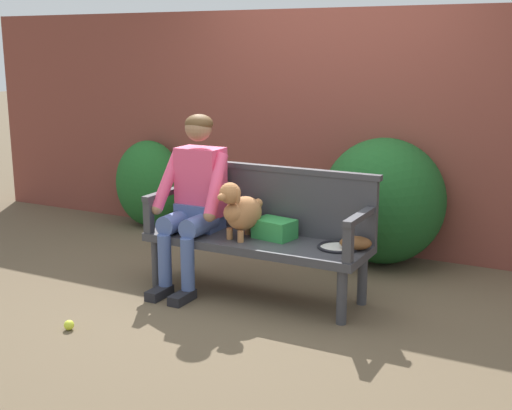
{
  "coord_description": "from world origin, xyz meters",
  "views": [
    {
      "loc": [
        2.23,
        -4.23,
        1.79
      ],
      "look_at": [
        0.0,
        0.0,
        0.69
      ],
      "focal_mm": 48.23,
      "sensor_mm": 36.0,
      "label": 1
    }
  ],
  "objects_px": {
    "garden_bench": "(256,246)",
    "tennis_ball": "(69,325)",
    "sports_bag": "(275,229)",
    "dog_on_bench": "(240,210)",
    "tennis_racket": "(340,246)",
    "person_seated": "(195,195)",
    "baseball_glove": "(356,243)"
  },
  "relations": [
    {
      "from": "garden_bench",
      "to": "tennis_ball",
      "type": "bearing_deg",
      "value": -124.83
    },
    {
      "from": "sports_bag",
      "to": "tennis_ball",
      "type": "distance_m",
      "value": 1.56
    },
    {
      "from": "dog_on_bench",
      "to": "tennis_racket",
      "type": "bearing_deg",
      "value": 11.39
    },
    {
      "from": "person_seated",
      "to": "garden_bench",
      "type": "bearing_deg",
      "value": 1.75
    },
    {
      "from": "dog_on_bench",
      "to": "tennis_racket",
      "type": "xyz_separation_m",
      "value": [
        0.71,
        0.14,
        -0.21
      ]
    },
    {
      "from": "garden_bench",
      "to": "person_seated",
      "type": "bearing_deg",
      "value": -178.25
    },
    {
      "from": "sports_bag",
      "to": "baseball_glove",
      "type": "bearing_deg",
      "value": 0.67
    },
    {
      "from": "baseball_glove",
      "to": "person_seated",
      "type": "bearing_deg",
      "value": 162.84
    },
    {
      "from": "baseball_glove",
      "to": "sports_bag",
      "type": "xyz_separation_m",
      "value": [
        -0.62,
        -0.01,
        0.03
      ]
    },
    {
      "from": "tennis_racket",
      "to": "person_seated",
      "type": "bearing_deg",
      "value": -175.02
    },
    {
      "from": "garden_bench",
      "to": "dog_on_bench",
      "type": "bearing_deg",
      "value": -147.44
    },
    {
      "from": "sports_bag",
      "to": "garden_bench",
      "type": "bearing_deg",
      "value": -146.25
    },
    {
      "from": "dog_on_bench",
      "to": "tennis_ball",
      "type": "distance_m",
      "value": 1.4
    },
    {
      "from": "garden_bench",
      "to": "sports_bag",
      "type": "height_order",
      "value": "sports_bag"
    },
    {
      "from": "dog_on_bench",
      "to": "tennis_ball",
      "type": "height_order",
      "value": "dog_on_bench"
    },
    {
      "from": "garden_bench",
      "to": "sports_bag",
      "type": "bearing_deg",
      "value": 33.75
    },
    {
      "from": "tennis_ball",
      "to": "tennis_racket",
      "type": "bearing_deg",
      "value": 40.8
    },
    {
      "from": "baseball_glove",
      "to": "sports_bag",
      "type": "distance_m",
      "value": 0.62
    },
    {
      "from": "garden_bench",
      "to": "tennis_racket",
      "type": "bearing_deg",
      "value": 7.63
    },
    {
      "from": "tennis_ball",
      "to": "garden_bench",
      "type": "bearing_deg",
      "value": 55.17
    },
    {
      "from": "garden_bench",
      "to": "sports_bag",
      "type": "relative_size",
      "value": 5.89
    },
    {
      "from": "person_seated",
      "to": "tennis_racket",
      "type": "xyz_separation_m",
      "value": [
        1.12,
        0.1,
        -0.26
      ]
    },
    {
      "from": "tennis_racket",
      "to": "sports_bag",
      "type": "relative_size",
      "value": 2.02
    },
    {
      "from": "person_seated",
      "to": "baseball_glove",
      "type": "xyz_separation_m",
      "value": [
        1.24,
        0.1,
        -0.23
      ]
    },
    {
      "from": "dog_on_bench",
      "to": "tennis_ball",
      "type": "xyz_separation_m",
      "value": [
        -0.68,
        -1.06,
        -0.62
      ]
    },
    {
      "from": "tennis_ball",
      "to": "baseball_glove",
      "type": "bearing_deg",
      "value": 38.59
    },
    {
      "from": "tennis_racket",
      "to": "tennis_ball",
      "type": "bearing_deg",
      "value": -139.2
    },
    {
      "from": "garden_bench",
      "to": "person_seated",
      "type": "distance_m",
      "value": 0.61
    },
    {
      "from": "garden_bench",
      "to": "baseball_glove",
      "type": "height_order",
      "value": "baseball_glove"
    },
    {
      "from": "baseball_glove",
      "to": "tennis_ball",
      "type": "bearing_deg",
      "value": -163.1
    },
    {
      "from": "garden_bench",
      "to": "person_seated",
      "type": "xyz_separation_m",
      "value": [
        -0.51,
        -0.02,
        0.33
      ]
    },
    {
      "from": "dog_on_bench",
      "to": "person_seated",
      "type": "bearing_deg",
      "value": 173.78
    }
  ]
}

